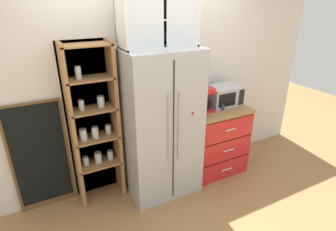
# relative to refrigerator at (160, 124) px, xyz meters

# --- Properties ---
(ground_plane) EXTENTS (10.74, 10.74, 0.00)m
(ground_plane) POSITION_rel_refrigerator_xyz_m (-0.00, -0.03, -0.88)
(ground_plane) COLOR #9E7042
(wall_back_cream) EXTENTS (5.04, 0.10, 2.55)m
(wall_back_cream) POSITION_rel_refrigerator_xyz_m (-0.00, 0.37, 0.39)
(wall_back_cream) COLOR silver
(wall_back_cream) RESTS_ON ground
(refrigerator) EXTENTS (0.84, 0.66, 1.77)m
(refrigerator) POSITION_rel_refrigerator_xyz_m (0.00, 0.00, 0.00)
(refrigerator) COLOR #ADAFB5
(refrigerator) RESTS_ON ground
(pantry_shelf_column) EXTENTS (0.56, 0.32, 1.86)m
(pantry_shelf_column) POSITION_rel_refrigerator_xyz_m (-0.72, 0.25, 0.07)
(pantry_shelf_column) COLOR brown
(pantry_shelf_column) RESTS_ON ground
(counter_cabinet) EXTENTS (0.78, 0.62, 0.93)m
(counter_cabinet) POSITION_rel_refrigerator_xyz_m (0.84, 0.03, -0.42)
(counter_cabinet) COLOR red
(counter_cabinet) RESTS_ON ground
(microwave) EXTENTS (0.44, 0.33, 0.26)m
(microwave) POSITION_rel_refrigerator_xyz_m (0.96, 0.08, 0.18)
(microwave) COLOR #ADAFB5
(microwave) RESTS_ON counter_cabinet
(coffee_maker) EXTENTS (0.17, 0.20, 0.31)m
(coffee_maker) POSITION_rel_refrigerator_xyz_m (0.62, 0.03, 0.20)
(coffee_maker) COLOR red
(coffee_maker) RESTS_ON counter_cabinet
(mug_cream) EXTENTS (0.12, 0.08, 0.10)m
(mug_cream) POSITION_rel_refrigerator_xyz_m (0.84, -0.02, 0.10)
(mug_cream) COLOR silver
(mug_cream) RESTS_ON counter_cabinet
(mug_navy) EXTENTS (0.12, 0.09, 0.08)m
(mug_navy) POSITION_rel_refrigerator_xyz_m (0.84, -0.05, 0.09)
(mug_navy) COLOR navy
(mug_navy) RESTS_ON counter_cabinet
(bottle_amber) EXTENTS (0.06, 0.06, 0.25)m
(bottle_amber) POSITION_rel_refrigerator_xyz_m (0.84, -0.00, 0.16)
(bottle_amber) COLOR brown
(bottle_amber) RESTS_ON counter_cabinet
(upper_cabinet) EXTENTS (0.81, 0.32, 0.56)m
(upper_cabinet) POSITION_rel_refrigerator_xyz_m (-0.00, 0.05, 1.16)
(upper_cabinet) COLOR silver
(upper_cabinet) RESTS_ON refrigerator
(chalkboard_menu) EXTENTS (0.60, 0.04, 1.28)m
(chalkboard_menu) POSITION_rel_refrigerator_xyz_m (-1.32, 0.30, -0.24)
(chalkboard_menu) COLOR brown
(chalkboard_menu) RESTS_ON ground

